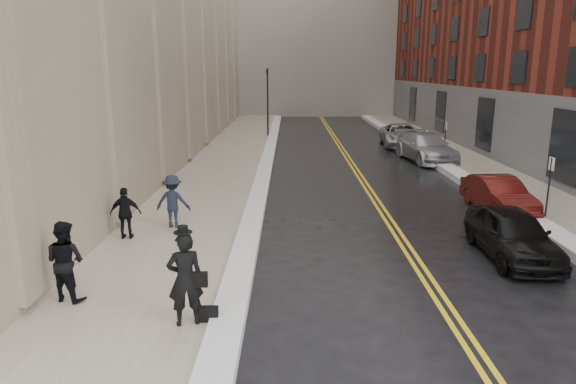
{
  "coord_description": "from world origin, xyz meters",
  "views": [
    {
      "loc": [
        -0.95,
        -9.06,
        5.11
      ],
      "look_at": [
        -0.99,
        5.56,
        1.6
      ],
      "focal_mm": 32.0,
      "sensor_mm": 36.0,
      "label": 1
    }
  ],
  "objects_px": {
    "pedestrian_a": "(65,261)",
    "pedestrian_c": "(126,213)",
    "car_maroon": "(498,195)",
    "pedestrian_main": "(185,279)",
    "pedestrian_b": "(173,201)",
    "car_silver_far": "(401,135)",
    "car_black": "(512,234)",
    "car_silver_near": "(426,147)"
  },
  "relations": [
    {
      "from": "pedestrian_a",
      "to": "pedestrian_c",
      "type": "xyz_separation_m",
      "value": [
        -0.0,
        4.21,
        -0.12
      ]
    },
    {
      "from": "car_maroon",
      "to": "pedestrian_main",
      "type": "bearing_deg",
      "value": -141.66
    },
    {
      "from": "pedestrian_b",
      "to": "pedestrian_c",
      "type": "bearing_deg",
      "value": 49.06
    },
    {
      "from": "car_silver_far",
      "to": "car_maroon",
      "type": "bearing_deg",
      "value": -85.29
    },
    {
      "from": "car_maroon",
      "to": "pedestrian_main",
      "type": "height_order",
      "value": "pedestrian_main"
    },
    {
      "from": "car_black",
      "to": "car_silver_far",
      "type": "relative_size",
      "value": 0.75
    },
    {
      "from": "car_silver_near",
      "to": "car_silver_far",
      "type": "bearing_deg",
      "value": 83.83
    },
    {
      "from": "car_silver_near",
      "to": "pedestrian_main",
      "type": "bearing_deg",
      "value": -124.53
    },
    {
      "from": "pedestrian_a",
      "to": "pedestrian_b",
      "type": "relative_size",
      "value": 1.06
    },
    {
      "from": "pedestrian_c",
      "to": "car_silver_far",
      "type": "bearing_deg",
      "value": -126.22
    },
    {
      "from": "car_black",
      "to": "pedestrian_a",
      "type": "xyz_separation_m",
      "value": [
        -11.03,
        -3.02,
        0.36
      ]
    },
    {
      "from": "car_maroon",
      "to": "car_black",
      "type": "bearing_deg",
      "value": -111.7
    },
    {
      "from": "car_silver_near",
      "to": "car_silver_far",
      "type": "height_order",
      "value": "car_silver_near"
    },
    {
      "from": "car_silver_far",
      "to": "pedestrian_b",
      "type": "distance_m",
      "value": 21.99
    },
    {
      "from": "car_silver_near",
      "to": "car_maroon",
      "type": "bearing_deg",
      "value": -98.52
    },
    {
      "from": "car_maroon",
      "to": "pedestrian_a",
      "type": "relative_size",
      "value": 2.17
    },
    {
      "from": "car_black",
      "to": "pedestrian_c",
      "type": "relative_size",
      "value": 2.59
    },
    {
      "from": "car_black",
      "to": "pedestrian_main",
      "type": "height_order",
      "value": "pedestrian_main"
    },
    {
      "from": "car_black",
      "to": "car_silver_near",
      "type": "relative_size",
      "value": 0.75
    },
    {
      "from": "car_silver_far",
      "to": "car_silver_near",
      "type": "bearing_deg",
      "value": -83.76
    },
    {
      "from": "car_maroon",
      "to": "pedestrian_c",
      "type": "bearing_deg",
      "value": -168.36
    },
    {
      "from": "pedestrian_a",
      "to": "pedestrian_b",
      "type": "distance_m",
      "value": 5.48
    },
    {
      "from": "car_black",
      "to": "pedestrian_main",
      "type": "relative_size",
      "value": 2.12
    },
    {
      "from": "car_black",
      "to": "car_silver_near",
      "type": "xyz_separation_m",
      "value": [
        1.6,
        15.44,
        0.1
      ]
    },
    {
      "from": "car_silver_far",
      "to": "pedestrian_a",
      "type": "distance_m",
      "value": 27.23
    },
    {
      "from": "pedestrian_main",
      "to": "pedestrian_a",
      "type": "distance_m",
      "value": 3.05
    },
    {
      "from": "pedestrian_main",
      "to": "pedestrian_b",
      "type": "distance_m",
      "value": 6.69
    },
    {
      "from": "car_silver_far",
      "to": "pedestrian_a",
      "type": "relative_size",
      "value": 3.0
    },
    {
      "from": "pedestrian_c",
      "to": "pedestrian_a",
      "type": "bearing_deg",
      "value": 85.68
    },
    {
      "from": "pedestrian_a",
      "to": "pedestrian_b",
      "type": "height_order",
      "value": "pedestrian_a"
    },
    {
      "from": "pedestrian_a",
      "to": "pedestrian_main",
      "type": "bearing_deg",
      "value": 177.45
    },
    {
      "from": "pedestrian_main",
      "to": "pedestrian_b",
      "type": "height_order",
      "value": "pedestrian_main"
    },
    {
      "from": "pedestrian_a",
      "to": "pedestrian_b",
      "type": "xyz_separation_m",
      "value": [
        1.16,
        5.35,
        -0.05
      ]
    },
    {
      "from": "car_black",
      "to": "car_maroon",
      "type": "relative_size",
      "value": 1.04
    },
    {
      "from": "car_silver_near",
      "to": "pedestrian_b",
      "type": "relative_size",
      "value": 3.19
    },
    {
      "from": "car_black",
      "to": "pedestrian_main",
      "type": "bearing_deg",
      "value": -152.51
    },
    {
      "from": "car_black",
      "to": "car_maroon",
      "type": "distance_m",
      "value": 4.95
    },
    {
      "from": "pedestrian_b",
      "to": "pedestrian_c",
      "type": "height_order",
      "value": "pedestrian_b"
    },
    {
      "from": "pedestrian_main",
      "to": "pedestrian_c",
      "type": "xyz_separation_m",
      "value": [
        -2.84,
        5.33,
        -0.18
      ]
    },
    {
      "from": "car_black",
      "to": "pedestrian_a",
      "type": "bearing_deg",
      "value": -164.04
    },
    {
      "from": "car_black",
      "to": "pedestrian_main",
      "type": "distance_m",
      "value": 9.19
    },
    {
      "from": "car_silver_near",
      "to": "pedestrian_a",
      "type": "xyz_separation_m",
      "value": [
        -12.63,
        -18.46,
        0.26
      ]
    }
  ]
}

